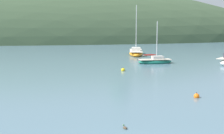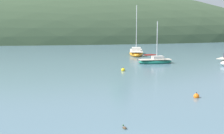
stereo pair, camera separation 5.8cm
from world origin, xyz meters
name	(u,v)px [view 1 (the left image)]	position (x,y,z in m)	size (l,w,h in m)	color
sailboat_cream_ketch	(136,53)	(5.80, 41.15, 0.39)	(3.02, 6.60, 8.26)	orange
sailboat_white_near	(155,61)	(6.77, 30.98, 0.31)	(4.73, 1.97, 5.76)	#196B56
mooring_buoy_inner	(197,96)	(5.74, 11.40, 0.12)	(0.44, 0.44, 0.54)	orange
mooring_buoy_outer	(123,70)	(1.71, 24.95, 0.12)	(0.44, 0.44, 0.54)	yellow
duck_lone_right	(125,128)	(-0.64, 4.64, 0.05)	(0.29, 0.42, 0.24)	#473828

